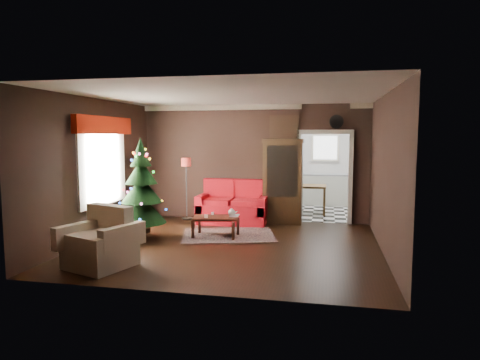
% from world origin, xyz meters
% --- Properties ---
extents(floor, '(5.50, 5.50, 0.00)m').
position_xyz_m(floor, '(0.00, 0.00, 0.00)').
color(floor, black).
rests_on(floor, ground).
extents(ceiling, '(5.50, 5.50, 0.00)m').
position_xyz_m(ceiling, '(0.00, 0.00, 2.80)').
color(ceiling, white).
rests_on(ceiling, ground).
extents(wall_back, '(5.50, 0.00, 5.50)m').
position_xyz_m(wall_back, '(0.00, 2.50, 1.40)').
color(wall_back, black).
rests_on(wall_back, ground).
extents(wall_front, '(5.50, 0.00, 5.50)m').
position_xyz_m(wall_front, '(0.00, -2.50, 1.40)').
color(wall_front, black).
rests_on(wall_front, ground).
extents(wall_left, '(0.00, 5.50, 5.50)m').
position_xyz_m(wall_left, '(-2.75, 0.00, 1.40)').
color(wall_left, black).
rests_on(wall_left, ground).
extents(wall_right, '(0.00, 5.50, 5.50)m').
position_xyz_m(wall_right, '(2.75, 0.00, 1.40)').
color(wall_right, black).
rests_on(wall_right, ground).
extents(doorway, '(1.10, 0.10, 2.10)m').
position_xyz_m(doorway, '(1.70, 2.50, 1.05)').
color(doorway, '#EEE3CA').
rests_on(doorway, ground).
extents(left_window, '(0.05, 1.60, 1.40)m').
position_xyz_m(left_window, '(-2.71, 0.20, 1.45)').
color(left_window, white).
rests_on(left_window, wall_left).
extents(valance, '(0.12, 2.10, 0.35)m').
position_xyz_m(valance, '(-2.63, 0.20, 2.27)').
color(valance, maroon).
rests_on(valance, wall_left).
extents(kitchen_floor, '(3.00, 3.00, 0.00)m').
position_xyz_m(kitchen_floor, '(1.70, 4.00, 0.00)').
color(kitchen_floor, silver).
rests_on(kitchen_floor, ground).
extents(kitchen_window, '(0.70, 0.06, 0.70)m').
position_xyz_m(kitchen_window, '(1.70, 5.45, 1.70)').
color(kitchen_window, white).
rests_on(kitchen_window, ground).
extents(rug, '(2.17, 1.81, 0.01)m').
position_xyz_m(rug, '(-0.22, 0.79, 0.01)').
color(rug, '#56364F').
rests_on(rug, ground).
extents(loveseat, '(1.70, 0.90, 1.00)m').
position_xyz_m(loveseat, '(-0.40, 2.05, 0.50)').
color(loveseat, '#840100').
rests_on(loveseat, ground).
extents(curio_cabinet, '(0.90, 0.45, 1.90)m').
position_xyz_m(curio_cabinet, '(0.75, 2.27, 0.95)').
color(curio_cabinet, black).
rests_on(curio_cabinet, ground).
extents(floor_lamp, '(0.26, 0.26, 1.43)m').
position_xyz_m(floor_lamp, '(-1.44, 1.73, 0.83)').
color(floor_lamp, black).
rests_on(floor_lamp, ground).
extents(christmas_tree, '(1.24, 1.24, 1.83)m').
position_xyz_m(christmas_tree, '(-1.84, 0.14, 1.05)').
color(christmas_tree, black).
rests_on(christmas_tree, ground).
extents(armchair, '(1.17, 1.17, 0.94)m').
position_xyz_m(armchair, '(-1.72, -1.67, 0.46)').
color(armchair, tan).
rests_on(armchair, ground).
extents(coffee_table, '(1.00, 0.73, 0.41)m').
position_xyz_m(coffee_table, '(-0.44, 0.61, 0.21)').
color(coffee_table, black).
rests_on(coffee_table, rug).
extents(teapot, '(0.22, 0.22, 0.16)m').
position_xyz_m(teapot, '(-0.14, 0.73, 0.50)').
color(teapot, beige).
rests_on(teapot, coffee_table).
extents(cup_a, '(0.08, 0.08, 0.05)m').
position_xyz_m(cup_a, '(-0.57, 0.83, 0.44)').
color(cup_a, silver).
rests_on(cup_a, coffee_table).
extents(cup_b, '(0.10, 0.10, 0.06)m').
position_xyz_m(cup_b, '(-0.61, 0.47, 0.45)').
color(cup_b, white).
rests_on(cup_b, coffee_table).
extents(book, '(0.19, 0.04, 0.26)m').
position_xyz_m(book, '(-0.18, 0.76, 0.54)').
color(book, tan).
rests_on(book, coffee_table).
extents(wall_clock, '(0.32, 0.32, 0.06)m').
position_xyz_m(wall_clock, '(1.95, 2.45, 2.38)').
color(wall_clock, white).
rests_on(wall_clock, wall_back).
extents(painting, '(0.62, 0.05, 0.52)m').
position_xyz_m(painting, '(0.75, 2.46, 2.25)').
color(painting, '#A97C3F').
rests_on(painting, wall_back).
extents(kitchen_counter, '(1.80, 0.60, 0.90)m').
position_xyz_m(kitchen_counter, '(1.70, 5.20, 0.45)').
color(kitchen_counter, beige).
rests_on(kitchen_counter, ground).
extents(kitchen_table, '(0.70, 0.70, 0.75)m').
position_xyz_m(kitchen_table, '(1.40, 3.70, 0.38)').
color(kitchen_table, brown).
rests_on(kitchen_table, ground).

